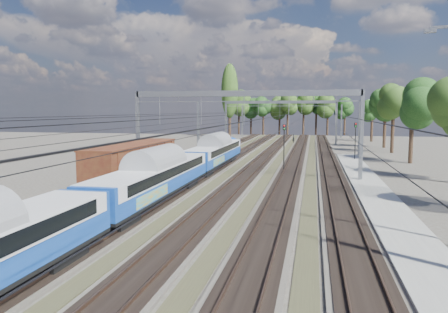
% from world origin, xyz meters
% --- Properties ---
extents(ground, '(220.00, 220.00, 0.00)m').
position_xyz_m(ground, '(0.00, 0.00, 0.00)').
color(ground, '#47423A').
rests_on(ground, ground).
extents(track_bed, '(21.00, 130.00, 0.34)m').
position_xyz_m(track_bed, '(-0.00, 45.00, 0.10)').
color(track_bed, '#47423A').
rests_on(track_bed, ground).
extents(platform, '(3.00, 70.00, 0.30)m').
position_xyz_m(platform, '(12.00, 20.00, 0.15)').
color(platform, gray).
rests_on(platform, ground).
extents(catenary, '(25.65, 130.00, 9.00)m').
position_xyz_m(catenary, '(0.33, 52.69, 6.40)').
color(catenary, slate).
rests_on(catenary, ground).
extents(tree_belt, '(40.50, 98.76, 11.82)m').
position_xyz_m(tree_belt, '(4.84, 95.93, 8.15)').
color(tree_belt, black).
rests_on(tree_belt, ground).
extents(poplar, '(4.40, 4.40, 19.04)m').
position_xyz_m(poplar, '(-14.50, 98.00, 11.89)').
color(poplar, black).
rests_on(poplar, ground).
extents(emu_train, '(2.86, 60.50, 4.18)m').
position_xyz_m(emu_train, '(-4.50, 16.15, 2.46)').
color(emu_train, black).
rests_on(emu_train, ground).
extents(freight_boxcar, '(3.09, 14.91, 3.85)m').
position_xyz_m(freight_boxcar, '(-9.00, 23.00, 2.35)').
color(freight_boxcar, black).
rests_on(freight_boxcar, ground).
extents(worker, '(0.68, 0.81, 1.89)m').
position_xyz_m(worker, '(2.76, 80.84, 0.95)').
color(worker, black).
rests_on(worker, ground).
extents(signal_near, '(0.38, 0.36, 5.39)m').
position_xyz_m(signal_near, '(3.65, 36.55, 3.41)').
color(signal_near, black).
rests_on(signal_near, ground).
extents(signal_far, '(0.37, 0.34, 5.32)m').
position_xyz_m(signal_far, '(12.61, 48.30, 3.36)').
color(signal_far, black).
rests_on(signal_far, ground).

